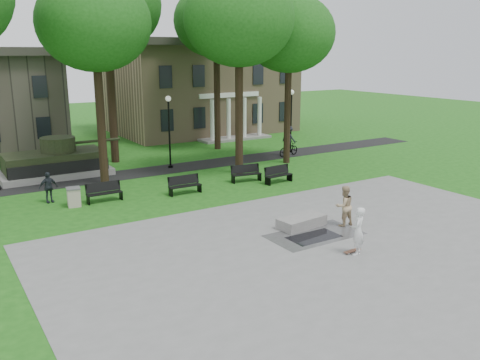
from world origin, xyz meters
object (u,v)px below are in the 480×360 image
object	(u,v)px
cyclist	(289,144)
trash_bin	(74,197)
concrete_block	(302,222)
skateboarder	(358,231)
park_bench_0	(104,192)
friend_watching	(344,206)

from	to	relation	value
cyclist	trash_bin	world-z (taller)	cyclist
concrete_block	skateboarder	bearing A→B (deg)	-93.25
skateboarder	cyclist	distance (m)	18.79
concrete_block	skateboarder	size ratio (longest dim) A/B	1.19
park_bench_0	trash_bin	world-z (taller)	park_bench_0
concrete_block	trash_bin	xyz separation A→B (m)	(-7.65, 8.43, 0.24)
concrete_block	friend_watching	size ratio (longest dim) A/B	1.22
park_bench_0	cyclist	bearing A→B (deg)	16.48
skateboarder	cyclist	size ratio (longest dim) A/B	0.83
concrete_block	trash_bin	size ratio (longest dim) A/B	2.29
cyclist	park_bench_0	world-z (taller)	cyclist
skateboarder	park_bench_0	bearing A→B (deg)	-98.96
cyclist	friend_watching	bearing A→B (deg)	136.62
concrete_block	trash_bin	world-z (taller)	trash_bin
friend_watching	park_bench_0	world-z (taller)	friend_watching
concrete_block	cyclist	bearing A→B (deg)	54.66
skateboarder	concrete_block	bearing A→B (deg)	-128.34
friend_watching	cyclist	size ratio (longest dim) A/B	0.81
friend_watching	trash_bin	xyz separation A→B (m)	(-9.31, 9.29, -0.44)
concrete_block	friend_watching	bearing A→B (deg)	-27.22
friend_watching	trash_bin	bearing A→B (deg)	-38.51
concrete_block	park_bench_0	distance (m)	10.46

